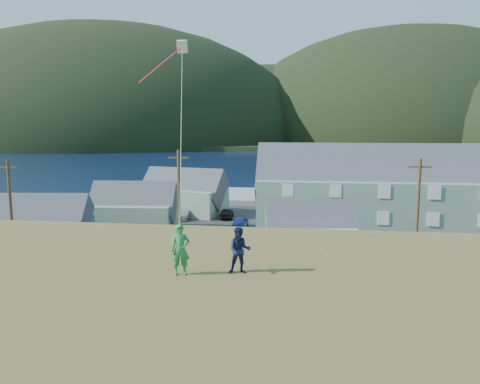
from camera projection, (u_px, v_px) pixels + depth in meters
The scene contains 16 objects.
ground at pixel (231, 284), 34.98m from camera, with size 900.00×900.00×0.00m, color #0A1638.
grass_strip at pixel (227, 293), 33.01m from camera, with size 110.00×8.00×0.10m, color #4C3D19.
waterfront_lot at pixel (254, 232), 51.65m from camera, with size 72.00×36.00×0.12m, color #28282B.
wharf at pixel (231, 196), 74.93m from camera, with size 26.00×14.00×0.90m, color gray.
far_shore at pixel (295, 139), 358.62m from camera, with size 900.00×320.00×2.00m, color black.
far_hills at pixel (349, 140), 304.21m from camera, with size 760.00×265.00×143.00m.
lodge at pixel (404, 190), 52.73m from camera, with size 33.38×9.63×11.71m.
shed_teal at pixel (42, 226), 43.27m from camera, with size 8.96×6.74×6.61m.
shed_palegreen_near at pixel (133, 210), 51.42m from camera, with size 9.74×6.56×6.76m.
shed_white at pixel (311, 232), 41.12m from camera, with size 8.50×6.18×6.31m.
shed_palegreen_far at pixel (183, 193), 61.76m from camera, with size 12.18×8.61×7.44m.
utility_poles at pixel (197, 216), 36.13m from camera, with size 32.12×0.24×9.80m.
parked_cars at pixel (182, 214), 57.68m from camera, with size 24.25×11.43×1.55m.
kite_flyer_green at pixel (180, 250), 14.43m from camera, with size 0.58×0.38×1.59m, color #24853A.
kite_flyer_navy at pixel (240, 250), 14.60m from camera, with size 0.72×0.56×1.47m, color #151B3C.
kite_rig at pixel (179, 51), 20.94m from camera, with size 1.54×4.11×10.30m.
Camera 1 is at (5.05, -33.25, 11.84)m, focal length 35.00 mm.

